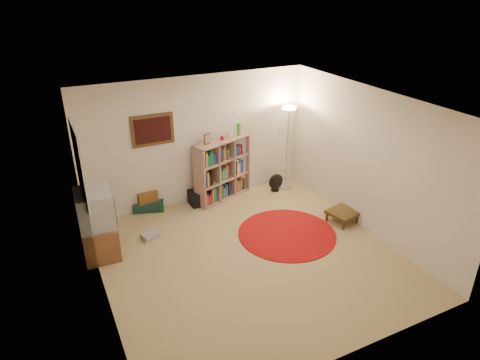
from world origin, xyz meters
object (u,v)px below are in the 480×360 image
object	(u,v)px
floor_lamp	(289,120)
tv_stand	(97,224)
suitcase	(148,205)
side_table	(343,213)
floor_fan	(276,183)
bookshelf	(221,170)

from	to	relation	value
floor_lamp	tv_stand	xyz separation A→B (m)	(-3.97, -0.76, -0.95)
suitcase	tv_stand	bearing A→B (deg)	-116.56
tv_stand	side_table	world-z (taller)	tv_stand
floor_fan	suitcase	xyz separation A→B (m)	(-2.62, 0.40, -0.10)
side_table	suitcase	bearing A→B (deg)	146.25
bookshelf	tv_stand	bearing A→B (deg)	-179.31
floor_fan	side_table	world-z (taller)	floor_fan
tv_stand	suitcase	bearing A→B (deg)	47.64
bookshelf	tv_stand	size ratio (longest dim) A/B	1.33
floor_lamp	suitcase	distance (m)	3.23
bookshelf	side_table	distance (m)	2.49
side_table	floor_lamp	bearing A→B (deg)	95.93
floor_fan	tv_stand	bearing A→B (deg)	-178.78
bookshelf	side_table	world-z (taller)	bookshelf
bookshelf	floor_lamp	world-z (taller)	floor_lamp
floor_lamp	floor_fan	world-z (taller)	floor_lamp
bookshelf	suitcase	world-z (taller)	bookshelf
floor_fan	suitcase	distance (m)	2.65
bookshelf	floor_fan	bearing A→B (deg)	-31.05
bookshelf	floor_lamp	bearing A→B (deg)	-27.03
suitcase	side_table	world-z (taller)	side_table
bookshelf	suitcase	distance (m)	1.57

